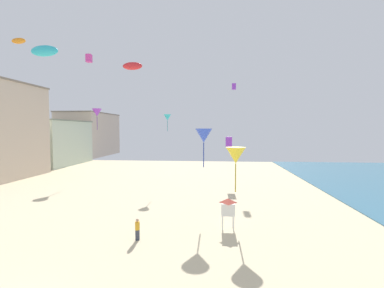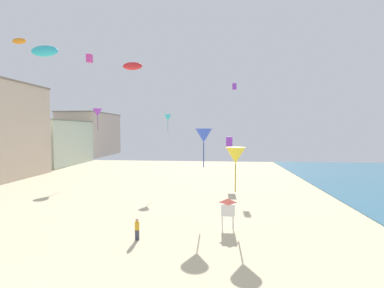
% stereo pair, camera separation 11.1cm
% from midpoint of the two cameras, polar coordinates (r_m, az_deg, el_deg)
% --- Properties ---
extents(boardwalk_hotel_far, '(14.92, 17.71, 10.48)m').
position_cam_midpoint_polar(boardwalk_hotel_far, '(72.13, -28.75, 0.30)').
color(boardwalk_hotel_far, '#B7C6B2').
rests_on(boardwalk_hotel_far, ground).
extents(boardwalk_hotel_distant, '(11.76, 21.89, 13.50)m').
position_cam_midpoint_polar(boardwalk_hotel_distant, '(91.47, -20.95, 1.94)').
color(boardwalk_hotel_distant, '#C6B29E').
rests_on(boardwalk_hotel_distant, ground).
extents(kite_flyer, '(0.34, 0.34, 1.64)m').
position_cam_midpoint_polar(kite_flyer, '(21.32, -11.70, -17.14)').
color(kite_flyer, '#383D4C').
rests_on(kite_flyer, ground).
extents(lifeguard_stand, '(1.10, 1.10, 2.55)m').
position_cam_midpoint_polar(lifeguard_stand, '(23.06, 7.53, -13.12)').
color(lifeguard_stand, white).
rests_on(lifeguard_stand, ground).
extents(kite_purple_box, '(0.95, 0.95, 1.49)m').
position_cam_midpoint_polar(kite_purple_box, '(41.52, 7.76, 0.50)').
color(kite_purple_box, purple).
extents(kite_cyan_parafoil, '(2.21, 0.62, 0.86)m').
position_cam_midpoint_polar(kite_cyan_parafoil, '(24.95, -29.01, 16.94)').
color(kite_cyan_parafoil, '#2DB7CC').
extents(kite_red_parafoil, '(2.00, 0.56, 0.78)m').
position_cam_midpoint_polar(kite_red_parafoil, '(28.65, -12.68, 15.89)').
color(kite_red_parafoil, red).
extents(kite_orange_parafoil, '(1.47, 0.41, 0.57)m').
position_cam_midpoint_polar(kite_orange_parafoil, '(32.86, -33.05, 17.93)').
color(kite_orange_parafoil, orange).
extents(kite_cyan_delta, '(1.13, 1.13, 2.58)m').
position_cam_midpoint_polar(kite_cyan_delta, '(41.31, -5.33, 5.63)').
color(kite_cyan_delta, '#2DB7CC').
extents(kite_purple_box_2, '(0.66, 0.66, 1.04)m').
position_cam_midpoint_polar(kite_purple_box_2, '(47.38, 8.84, 11.99)').
color(kite_purple_box_2, purple).
extents(kite_purple_delta, '(1.62, 1.62, 3.68)m').
position_cam_midpoint_polar(kite_purple_delta, '(49.61, -19.64, 6.33)').
color(kite_purple_delta, purple).
extents(kite_yellow_delta, '(1.73, 1.73, 3.93)m').
position_cam_midpoint_polar(kite_yellow_delta, '(23.54, 9.16, -2.43)').
color(kite_yellow_delta, yellow).
extents(kite_blue_delta, '(1.71, 1.71, 3.89)m').
position_cam_midpoint_polar(kite_blue_delta, '(26.71, 2.39, 1.78)').
color(kite_blue_delta, blue).
extents(kite_magenta_box, '(0.69, 0.69, 1.08)m').
position_cam_midpoint_polar(kite_magenta_box, '(41.30, -21.16, 16.65)').
color(kite_magenta_box, '#DB3D9E').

